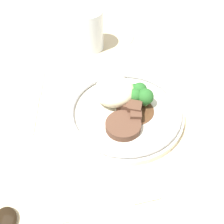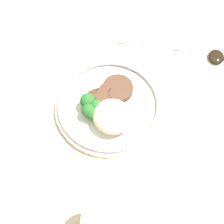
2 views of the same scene
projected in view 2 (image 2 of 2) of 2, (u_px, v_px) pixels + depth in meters
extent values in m
plane|color=#5B5651|center=(134.00, 108.00, 0.83)|extent=(8.00, 8.00, 0.00)
cube|color=beige|center=(135.00, 104.00, 0.81)|extent=(1.56, 1.13, 0.04)
cube|color=white|center=(150.00, 50.00, 0.87)|extent=(0.14, 0.13, 0.00)
cylinder|color=silver|center=(109.00, 106.00, 0.78)|extent=(0.27, 0.27, 0.02)
torus|color=#B2B2B7|center=(109.00, 104.00, 0.77)|extent=(0.26, 0.26, 0.01)
ellipsoid|color=beige|center=(113.00, 117.00, 0.73)|extent=(0.09, 0.09, 0.06)
cylinder|color=brown|center=(117.00, 89.00, 0.78)|extent=(0.08, 0.08, 0.02)
cylinder|color=#51331E|center=(100.00, 103.00, 0.77)|extent=(0.08, 0.08, 0.00)
cube|color=brown|center=(98.00, 102.00, 0.76)|extent=(0.03, 0.03, 0.02)
cube|color=brown|center=(100.00, 100.00, 0.77)|extent=(0.03, 0.03, 0.02)
cube|color=brown|center=(102.00, 98.00, 0.76)|extent=(0.03, 0.03, 0.03)
cube|color=brown|center=(103.00, 100.00, 0.76)|extent=(0.03, 0.03, 0.03)
cube|color=brown|center=(109.00, 106.00, 0.76)|extent=(0.03, 0.03, 0.02)
cube|color=brown|center=(104.00, 92.00, 0.77)|extent=(0.03, 0.03, 0.02)
cylinder|color=#568442|center=(89.00, 114.00, 0.75)|extent=(0.01, 0.01, 0.02)
sphere|color=#286628|center=(89.00, 110.00, 0.73)|extent=(0.03, 0.03, 0.03)
cylinder|color=#568442|center=(93.00, 117.00, 0.75)|extent=(0.01, 0.01, 0.01)
sphere|color=#286628|center=(92.00, 113.00, 0.73)|extent=(0.03, 0.03, 0.03)
cylinder|color=#568442|center=(88.00, 105.00, 0.76)|extent=(0.01, 0.01, 0.01)
sphere|color=#286628|center=(88.00, 101.00, 0.75)|extent=(0.04, 0.04, 0.04)
cylinder|color=#568442|center=(96.00, 110.00, 0.76)|extent=(0.01, 0.01, 0.01)
sphere|color=#286628|center=(96.00, 106.00, 0.74)|extent=(0.03, 0.03, 0.03)
cube|color=silver|center=(135.00, 44.00, 0.88)|extent=(0.04, 0.11, 0.00)
cube|color=silver|center=(168.00, 47.00, 0.87)|extent=(0.03, 0.07, 0.00)
cube|color=silver|center=(189.00, 138.00, 0.75)|extent=(0.12, 0.02, 0.00)
cube|color=silver|center=(179.00, 178.00, 0.70)|extent=(0.09, 0.02, 0.00)
cube|color=silver|center=(66.00, 191.00, 0.69)|extent=(0.10, 0.02, 0.00)
ellipsoid|color=black|center=(216.00, 57.00, 0.85)|extent=(0.06, 0.05, 0.01)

